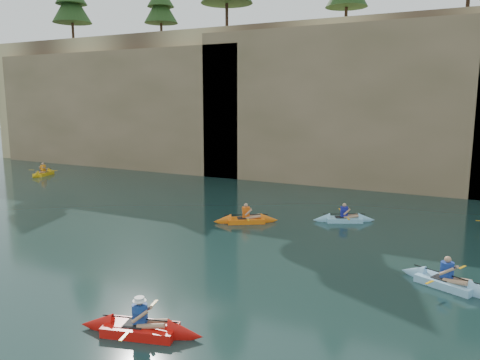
% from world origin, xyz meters
% --- Properties ---
extents(ground, '(160.00, 160.00, 0.00)m').
position_xyz_m(ground, '(0.00, 0.00, 0.00)').
color(ground, black).
rests_on(ground, ground).
extents(cliff, '(70.00, 16.00, 12.00)m').
position_xyz_m(cliff, '(0.00, 30.00, 6.00)').
color(cliff, tan).
rests_on(cliff, ground).
extents(cliff_slab_west, '(26.00, 2.40, 10.56)m').
position_xyz_m(cliff_slab_west, '(-20.00, 22.60, 5.28)').
color(cliff_slab_west, '#96795B').
rests_on(cliff_slab_west, ground).
extents(cliff_slab_center, '(24.00, 2.40, 11.40)m').
position_xyz_m(cliff_slab_center, '(2.00, 22.60, 5.70)').
color(cliff_slab_center, '#96795B').
rests_on(cliff_slab_center, ground).
extents(sea_cave_west, '(4.50, 1.00, 4.00)m').
position_xyz_m(sea_cave_west, '(-18.00, 21.95, 2.00)').
color(sea_cave_west, black).
rests_on(sea_cave_west, ground).
extents(sea_cave_center, '(3.50, 1.00, 3.20)m').
position_xyz_m(sea_cave_center, '(-4.00, 21.95, 1.60)').
color(sea_cave_center, black).
rests_on(sea_cave_center, ground).
extents(main_kayaker, '(3.52, 2.27, 1.28)m').
position_xyz_m(main_kayaker, '(1.73, -1.05, 0.17)').
color(main_kayaker, red).
rests_on(main_kayaker, ground).
extents(kayaker_orange, '(3.14, 2.38, 1.24)m').
position_xyz_m(kayaker_orange, '(-0.77, 10.27, 0.15)').
color(kayaker_orange, orange).
rests_on(kayaker_orange, ground).
extents(kayaker_ltblue_near, '(3.32, 2.35, 1.30)m').
position_xyz_m(kayaker_ltblue_near, '(8.69, 6.05, 0.16)').
color(kayaker_ltblue_near, '#90CBF1').
rests_on(kayaker_ltblue_near, ground).
extents(kayaker_yellow, '(2.44, 3.24, 1.29)m').
position_xyz_m(kayaker_yellow, '(-21.81, 15.93, 0.16)').
color(kayaker_yellow, yellow).
rests_on(kayaker_yellow, ground).
extents(kayaker_ltblue_mid, '(3.12, 2.13, 1.19)m').
position_xyz_m(kayaker_ltblue_mid, '(3.54, 12.69, 0.15)').
color(kayaker_ltblue_mid, '#8CCCEB').
rests_on(kayaker_ltblue_mid, ground).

